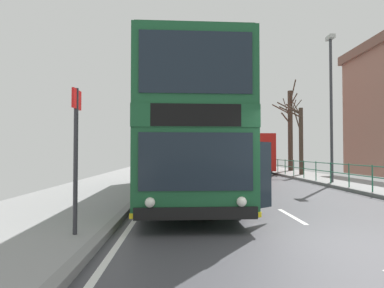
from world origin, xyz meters
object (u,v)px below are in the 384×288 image
(street_lamp_far_side, at_px, (331,97))
(bare_tree_far_00, at_px, (290,128))
(bare_tree_far_02, at_px, (300,136))
(bus_stop_sign_near, at_px, (76,144))
(double_decker_bus_main, at_px, (185,136))
(bare_tree_far_01, at_px, (255,138))
(background_bus_far_lane, at_px, (246,153))

(street_lamp_far_side, xyz_separation_m, bare_tree_far_00, (1.54, 10.69, -0.81))
(street_lamp_far_side, distance_m, bare_tree_far_02, 6.15)
(bare_tree_far_00, distance_m, bare_tree_far_02, 5.00)
(bus_stop_sign_near, relative_size, bare_tree_far_00, 0.36)
(street_lamp_far_side, bearing_deg, double_decker_bus_main, -150.90)
(double_decker_bus_main, distance_m, bare_tree_far_02, 12.96)
(bare_tree_far_01, relative_size, bare_tree_far_02, 1.19)
(bus_stop_sign_near, bearing_deg, bare_tree_far_01, 70.82)
(double_decker_bus_main, height_order, background_bus_far_lane, double_decker_bus_main)
(bare_tree_far_00, bearing_deg, double_decker_bus_main, -121.45)
(bus_stop_sign_near, height_order, street_lamp_far_side, street_lamp_far_side)
(bus_stop_sign_near, relative_size, bare_tree_far_02, 0.51)
(street_lamp_far_side, bearing_deg, background_bus_far_lane, 100.25)
(double_decker_bus_main, distance_m, bare_tree_far_01, 24.26)
(bare_tree_far_00, bearing_deg, street_lamp_far_side, -98.21)
(bus_stop_sign_near, distance_m, bare_tree_far_02, 19.06)
(street_lamp_far_side, height_order, bare_tree_far_00, street_lamp_far_side)
(double_decker_bus_main, bearing_deg, bare_tree_far_02, 51.18)
(background_bus_far_lane, distance_m, bare_tree_far_00, 4.20)
(background_bus_far_lane, relative_size, bare_tree_far_01, 1.58)
(street_lamp_far_side, relative_size, bare_tree_far_01, 1.20)
(background_bus_far_lane, bearing_deg, bare_tree_far_00, -11.00)
(double_decker_bus_main, distance_m, background_bus_far_lane, 16.55)
(background_bus_far_lane, bearing_deg, double_decker_bus_main, -109.46)
(background_bus_far_lane, height_order, bare_tree_far_01, bare_tree_far_01)
(double_decker_bus_main, bearing_deg, bare_tree_far_01, 70.78)
(double_decker_bus_main, relative_size, bare_tree_far_01, 1.85)
(double_decker_bus_main, xyz_separation_m, street_lamp_far_side, (7.57, 4.21, 2.27))
(background_bus_far_lane, bearing_deg, bare_tree_far_01, 71.31)
(background_bus_far_lane, distance_m, bus_stop_sign_near, 22.88)
(bare_tree_far_01, bearing_deg, street_lamp_far_side, -91.26)
(bare_tree_far_00, xyz_separation_m, bare_tree_far_02, (-0.99, -4.81, -0.92))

